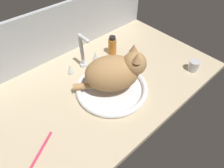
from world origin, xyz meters
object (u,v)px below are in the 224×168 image
faucet (83,55)px  amber_bottle (112,46)px  toothbrush (39,154)px  cat (116,72)px  metal_jar (194,66)px  sink_basin (112,88)px

faucet → amber_bottle: faucet is taller
toothbrush → amber_bottle: bearing=24.2°
cat → metal_jar: cat is taller
metal_jar → amber_bottle: (-23.15, 41.22, 2.46)cm
sink_basin → toothbrush: 43.93cm
faucet → sink_basin: bearing=-90.0°
sink_basin → faucet: 24.53cm
sink_basin → amber_bottle: bearing=47.8°
cat → metal_jar: bearing=-23.0°
amber_bottle → toothbrush: bearing=-155.8°
faucet → metal_jar: (43.39, -42.48, -4.96)cm
faucet → metal_jar: 60.93cm
faucet → cat: size_ratio=0.66×
cat → amber_bottle: bearing=51.8°
faucet → cat: 25.14cm
sink_basin → metal_jar: 47.36cm
faucet → amber_bottle: (20.25, -1.26, -2.50)cm
sink_basin → faucet: (0.00, 23.59, 6.73)cm
cat → metal_jar: (41.66, -17.72, -8.92)cm
faucet → cat: (1.73, -24.77, 3.96)cm
toothbrush → metal_jar: bearing=-8.2°
metal_jar → sink_basin: bearing=156.5°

